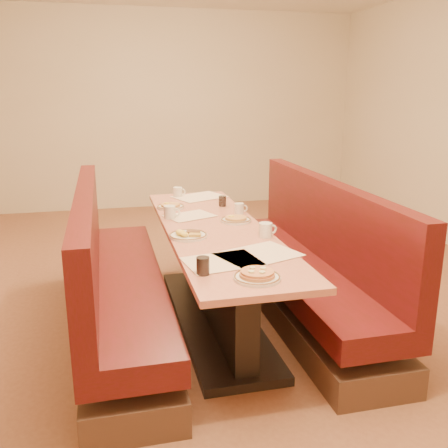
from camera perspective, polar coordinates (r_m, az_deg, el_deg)
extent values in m
plane|color=#9E6647|center=(3.86, -1.01, -11.15)|extent=(8.00, 8.00, 0.00)
cube|color=beige|center=(7.42, -8.01, 12.65)|extent=(6.00, 0.04, 2.80)
cube|color=black|center=(3.85, -1.01, -10.75)|extent=(0.55, 1.88, 0.06)
cube|color=black|center=(3.72, -1.04, -6.25)|extent=(0.15, 1.75, 0.71)
cube|color=tan|center=(3.60, -1.06, -0.69)|extent=(0.70, 2.50, 0.04)
cube|color=#4C3326|center=(3.75, -11.32, -10.66)|extent=(0.55, 2.50, 0.20)
cube|color=#540E14|center=(3.64, -11.54, -6.82)|extent=(0.55, 2.50, 0.16)
cube|color=#540E14|center=(3.52, -15.37, -1.29)|extent=(0.12, 2.50, 0.60)
cube|color=#4C3326|center=(4.01, 8.55, -8.74)|extent=(0.55, 2.50, 0.20)
cube|color=#540E14|center=(3.91, 8.71, -5.12)|extent=(0.55, 2.50, 0.16)
cube|color=#540E14|center=(3.88, 11.88, 0.46)|extent=(0.12, 2.50, 0.60)
cube|color=beige|center=(2.88, -0.19, -4.31)|extent=(0.47, 0.38, 0.00)
cube|color=beige|center=(3.01, 3.94, -3.48)|extent=(0.55, 0.48, 0.00)
cube|color=beige|center=(3.91, -3.93, 0.94)|extent=(0.43, 0.38, 0.00)
cube|color=beige|center=(4.60, -2.79, 3.13)|extent=(0.53, 0.48, 0.00)
cylinder|color=silver|center=(2.64, 3.80, -6.15)|extent=(0.25, 0.25, 0.02)
torus|color=brown|center=(2.63, 3.81, -5.99)|extent=(0.25, 0.25, 0.01)
cylinder|color=#CD7E49|center=(2.63, 3.81, -5.81)|extent=(0.19, 0.19, 0.02)
cylinder|color=#CD7E49|center=(2.62, 3.82, -5.50)|extent=(0.18, 0.18, 0.01)
cylinder|color=beige|center=(2.64, 4.49, -5.08)|extent=(0.03, 0.03, 0.01)
cylinder|color=beige|center=(2.65, 3.26, -5.02)|extent=(0.03, 0.03, 0.01)
cylinder|color=beige|center=(2.60, 3.14, -5.45)|extent=(0.03, 0.03, 0.01)
cylinder|color=beige|center=(2.59, 4.40, -5.51)|extent=(0.03, 0.03, 0.01)
cylinder|color=silver|center=(3.37, -4.13, -1.35)|extent=(0.26, 0.26, 0.02)
torus|color=brown|center=(3.37, -4.13, -1.21)|extent=(0.26, 0.26, 0.01)
ellipsoid|color=gold|center=(3.35, -4.96, -1.00)|extent=(0.06, 0.06, 0.04)
ellipsoid|color=gold|center=(3.31, -4.55, -1.21)|extent=(0.06, 0.06, 0.03)
ellipsoid|color=gold|center=(3.39, -5.12, -0.88)|extent=(0.05, 0.05, 0.03)
cylinder|color=brown|center=(3.37, -3.56, -0.96)|extent=(0.09, 0.03, 0.02)
cylinder|color=brown|center=(3.40, -3.52, -0.83)|extent=(0.09, 0.03, 0.02)
cube|color=gold|center=(3.32, -3.32, -1.25)|extent=(0.09, 0.07, 0.02)
cylinder|color=silver|center=(3.75, 1.36, 0.41)|extent=(0.23, 0.23, 0.02)
torus|color=brown|center=(3.75, 1.36, 0.54)|extent=(0.23, 0.23, 0.01)
cylinder|color=#DA9D4D|center=(3.74, 1.37, 0.68)|extent=(0.16, 0.16, 0.02)
ellipsoid|color=gold|center=(3.75, 0.86, 0.84)|extent=(0.05, 0.05, 0.02)
cylinder|color=silver|center=(4.19, -6.11, 1.93)|extent=(0.23, 0.23, 0.02)
torus|color=brown|center=(4.19, -6.12, 2.05)|extent=(0.23, 0.23, 0.01)
cylinder|color=#DA9D4D|center=(4.19, -6.12, 2.18)|extent=(0.16, 0.16, 0.02)
ellipsoid|color=gold|center=(4.20, -6.55, 2.31)|extent=(0.05, 0.05, 0.02)
cylinder|color=silver|center=(3.36, 4.76, -0.69)|extent=(0.09, 0.09, 0.10)
torus|color=silver|center=(3.38, 5.52, -0.61)|extent=(0.07, 0.02, 0.07)
cylinder|color=black|center=(3.35, 4.78, 0.00)|extent=(0.08, 0.08, 0.01)
cylinder|color=silver|center=(3.85, -6.23, 1.36)|extent=(0.09, 0.09, 0.10)
torus|color=silver|center=(3.85, -5.52, 1.35)|extent=(0.07, 0.04, 0.07)
cylinder|color=black|center=(3.85, -6.25, 1.97)|extent=(0.08, 0.08, 0.01)
cylinder|color=silver|center=(3.99, 1.74, 1.79)|extent=(0.08, 0.08, 0.08)
torus|color=silver|center=(3.99, 2.32, 1.80)|extent=(0.06, 0.02, 0.06)
cylinder|color=black|center=(3.98, 1.74, 2.29)|extent=(0.07, 0.07, 0.01)
cylinder|color=silver|center=(4.62, -5.33, 3.65)|extent=(0.08, 0.08, 0.09)
torus|color=silver|center=(4.62, -4.77, 3.67)|extent=(0.06, 0.02, 0.06)
cylinder|color=black|center=(4.61, -5.34, 4.12)|extent=(0.07, 0.07, 0.01)
cylinder|color=black|center=(2.68, -2.43, -4.82)|extent=(0.07, 0.07, 0.10)
cylinder|color=silver|center=(2.68, -2.43, -4.80)|extent=(0.07, 0.07, 0.10)
cylinder|color=black|center=(4.24, -0.18, 2.64)|extent=(0.06, 0.06, 0.09)
cylinder|color=silver|center=(4.24, -0.18, 2.65)|extent=(0.06, 0.06, 0.09)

